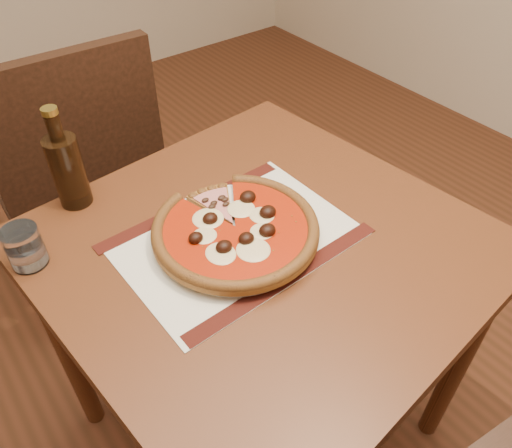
{
  "coord_description": "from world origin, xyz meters",
  "views": [
    {
      "loc": [
        0.05,
        0.04,
        1.44
      ],
      "look_at": [
        0.49,
        0.61,
        0.78
      ],
      "focal_mm": 35.0,
      "sensor_mm": 36.0,
      "label": 1
    }
  ],
  "objects_px": {
    "chair_far": "(79,174)",
    "pizza": "(236,228)",
    "plate": "(236,235)",
    "water_glass": "(25,247)",
    "table": "(262,275)",
    "bottle": "(67,168)"
  },
  "relations": [
    {
      "from": "plate",
      "to": "bottle",
      "type": "height_order",
      "value": "bottle"
    },
    {
      "from": "pizza",
      "to": "water_glass",
      "type": "relative_size",
      "value": 3.99
    },
    {
      "from": "plate",
      "to": "pizza",
      "type": "relative_size",
      "value": 0.92
    },
    {
      "from": "plate",
      "to": "bottle",
      "type": "bearing_deg",
      "value": 123.73
    },
    {
      "from": "table",
      "to": "bottle",
      "type": "bearing_deg",
      "value": 125.5
    },
    {
      "from": "water_glass",
      "to": "bottle",
      "type": "bearing_deg",
      "value": 40.27
    },
    {
      "from": "table",
      "to": "bottle",
      "type": "height_order",
      "value": "bottle"
    },
    {
      "from": "chair_far",
      "to": "pizza",
      "type": "xyz_separation_m",
      "value": [
        0.09,
        -0.69,
        0.24
      ]
    },
    {
      "from": "plate",
      "to": "water_glass",
      "type": "relative_size",
      "value": 3.68
    },
    {
      "from": "plate",
      "to": "water_glass",
      "type": "distance_m",
      "value": 0.39
    },
    {
      "from": "chair_far",
      "to": "pizza",
      "type": "relative_size",
      "value": 2.93
    },
    {
      "from": "water_glass",
      "to": "bottle",
      "type": "relative_size",
      "value": 0.36
    },
    {
      "from": "bottle",
      "to": "pizza",
      "type": "bearing_deg",
      "value": -56.33
    },
    {
      "from": "chair_far",
      "to": "plate",
      "type": "bearing_deg",
      "value": 99.06
    },
    {
      "from": "table",
      "to": "bottle",
      "type": "distance_m",
      "value": 0.46
    },
    {
      "from": "chair_far",
      "to": "bottle",
      "type": "xyz_separation_m",
      "value": [
        -0.11,
        -0.39,
        0.29
      ]
    },
    {
      "from": "chair_far",
      "to": "table",
      "type": "bearing_deg",
      "value": 101.71
    },
    {
      "from": "pizza",
      "to": "bottle",
      "type": "bearing_deg",
      "value": 123.67
    },
    {
      "from": "pizza",
      "to": "plate",
      "type": "bearing_deg",
      "value": 80.95
    },
    {
      "from": "water_glass",
      "to": "bottle",
      "type": "height_order",
      "value": "bottle"
    },
    {
      "from": "pizza",
      "to": "water_glass",
      "type": "xyz_separation_m",
      "value": [
        -0.34,
        0.18,
        0.01
      ]
    },
    {
      "from": "pizza",
      "to": "bottle",
      "type": "xyz_separation_m",
      "value": [
        -0.2,
        0.3,
        0.06
      ]
    }
  ]
}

